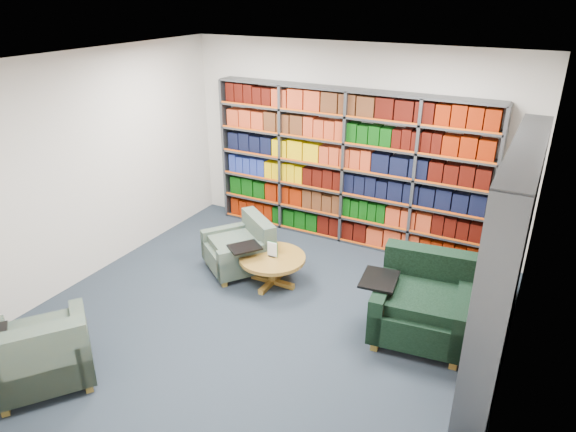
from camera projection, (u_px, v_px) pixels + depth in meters
The scene contains 7 objects.
room_shell at pixel (261, 206), 5.24m from camera, with size 5.02×5.02×2.82m.
bookshelf_back at pixel (346, 169), 7.25m from camera, with size 4.00×0.28×2.20m.
bookshelf_right at pixel (506, 259), 4.85m from camera, with size 0.28×2.50×2.20m.
chair_teal_left at pixel (243, 249), 6.76m from camera, with size 1.08×1.08×0.70m.
chair_green_right at pixel (422, 304), 5.48m from camera, with size 1.19×1.06×0.87m.
chair_teal_front at pixel (42, 357), 4.75m from camera, with size 1.19×1.19×0.77m.
coffee_table at pixel (272, 262), 6.39m from camera, with size 0.83×0.83×0.58m.
Camera 1 is at (2.51, -4.13, 3.45)m, focal length 32.00 mm.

